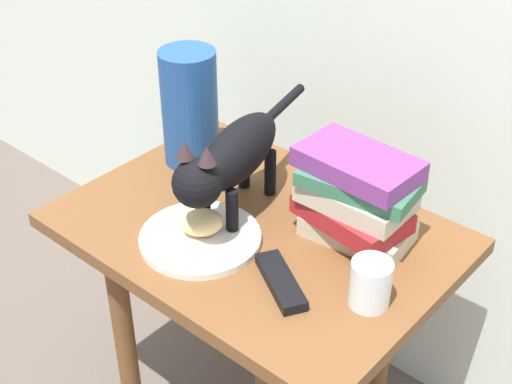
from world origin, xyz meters
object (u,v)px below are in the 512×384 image
object	(u,v)px
book_stack	(356,197)
candle_jar	(370,286)
tv_remote	(281,281)
cat	(231,158)
bread_roll	(202,222)
plate	(200,238)
side_table	(256,263)
green_vase	(190,108)

from	to	relation	value
book_stack	candle_jar	bearing A→B (deg)	-46.98
tv_remote	cat	bearing A→B (deg)	-175.40
bread_roll	book_stack	xyz separation A→B (m)	(0.21, 0.19, 0.05)
plate	tv_remote	distance (m)	0.19
plate	candle_jar	bearing A→B (deg)	10.99
bread_roll	tv_remote	world-z (taller)	bread_roll
side_table	tv_remote	size ratio (longest dim) A/B	4.93
candle_jar	tv_remote	bearing A→B (deg)	-155.25
candle_jar	tv_remote	xyz separation A→B (m)	(-0.14, -0.06, -0.03)
plate	book_stack	size ratio (longest dim) A/B	1.00
side_table	candle_jar	world-z (taller)	candle_jar
bread_roll	cat	distance (m)	0.13
plate	tv_remote	bearing A→B (deg)	0.21
plate	book_stack	world-z (taller)	book_stack
side_table	cat	distance (m)	0.23
book_stack	plate	bearing A→B (deg)	-137.22
candle_jar	tv_remote	distance (m)	0.16
book_stack	green_vase	world-z (taller)	green_vase
book_stack	candle_jar	distance (m)	0.19
book_stack	candle_jar	world-z (taller)	book_stack
plate	green_vase	world-z (taller)	green_vase
bread_roll	candle_jar	xyz separation A→B (m)	(0.33, 0.06, -0.00)
cat	book_stack	size ratio (longest dim) A/B	2.05
side_table	book_stack	distance (m)	0.26
tv_remote	candle_jar	bearing A→B (deg)	55.41
green_vase	side_table	bearing A→B (deg)	-19.73
tv_remote	plate	bearing A→B (deg)	-149.13
candle_jar	plate	bearing A→B (deg)	-169.01
side_table	cat	bearing A→B (deg)	-176.72
candle_jar	tv_remote	size ratio (longest dim) A/B	0.57
plate	book_stack	distance (m)	0.30
bread_roll	candle_jar	world-z (taller)	candle_jar
side_table	cat	size ratio (longest dim) A/B	1.57
plate	bread_roll	distance (m)	0.03
book_stack	tv_remote	world-z (taller)	book_stack
candle_jar	bread_roll	bearing A→B (deg)	-170.22
side_table	bread_roll	size ratio (longest dim) A/B	9.24
cat	candle_jar	distance (m)	0.36
candle_jar	green_vase	bearing A→B (deg)	166.24
plate	candle_jar	distance (m)	0.34
cat	tv_remote	world-z (taller)	cat
side_table	plate	size ratio (longest dim) A/B	3.22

